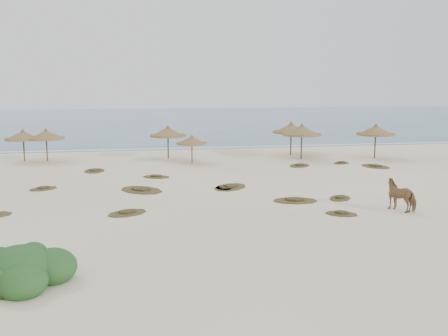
{
  "coord_description": "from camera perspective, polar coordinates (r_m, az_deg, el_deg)",
  "views": [
    {
      "loc": [
        -6.19,
        -24.88,
        6.22
      ],
      "look_at": [
        -0.61,
        5.0,
        1.29
      ],
      "focal_mm": 40.0,
      "sensor_mm": 36.0,
      "label": 1
    }
  ],
  "objects": [
    {
      "name": "palapa_4",
      "position": [
        46.17,
        7.68,
        4.46
      ],
      "size": [
        3.59,
        3.59,
        3.17
      ],
      "rotation": [
        0.0,
        0.0,
        0.06
      ],
      "color": "#4F3F29",
      "rests_on": "ground"
    },
    {
      "name": "ocean",
      "position": [
        100.27,
        -7.05,
        5.59
      ],
      "size": [
        200.0,
        100.0,
        0.01
      ],
      "primitive_type": "cube",
      "color": "navy",
      "rests_on": "ground"
    },
    {
      "name": "scrub_1",
      "position": [
        30.78,
        -9.42,
        -2.47
      ],
      "size": [
        3.46,
        3.59,
        0.16
      ],
      "rotation": [
        0.0,
        0.0,
        2.27
      ],
      "color": "brown",
      "rests_on": "ground"
    },
    {
      "name": "bush",
      "position": [
        17.35,
        -22.14,
        -10.75
      ],
      "size": [
        3.37,
        2.96,
        1.51
      ],
      "rotation": [
        0.0,
        0.0,
        0.27
      ],
      "color": "#2A5223",
      "rests_on": "ground"
    },
    {
      "name": "palapa_2",
      "position": [
        41.22,
        -3.7,
        3.13
      ],
      "size": [
        3.03,
        3.03,
        2.4
      ],
      "rotation": [
        0.0,
        0.0,
        0.2
      ],
      "color": "#4F3F29",
      "rests_on": "ground"
    },
    {
      "name": "palapa_0",
      "position": [
        45.41,
        -21.98,
        3.42
      ],
      "size": [
        3.14,
        3.14,
        2.78
      ],
      "rotation": [
        0.0,
        0.0,
        -0.06
      ],
      "color": "#4F3F29",
      "rests_on": "ground"
    },
    {
      "name": "scrub_4",
      "position": [
        28.9,
        13.11,
        -3.35
      ],
      "size": [
        1.93,
        2.01,
        0.16
      ],
      "rotation": [
        0.0,
        0.0,
        0.88
      ],
      "color": "brown",
      "rests_on": "ground"
    },
    {
      "name": "scrub_9",
      "position": [
        27.85,
        8.14,
        -3.67
      ],
      "size": [
        2.67,
        1.95,
        0.16
      ],
      "rotation": [
        0.0,
        0.0,
        2.99
      ],
      "color": "brown",
      "rests_on": "ground"
    },
    {
      "name": "fence_post_near",
      "position": [
        27.73,
        19.1,
        -3.15
      ],
      "size": [
        0.09,
        0.09,
        1.05
      ],
      "primitive_type": "cylinder",
      "rotation": [
        0.0,
        0.0,
        -0.14
      ],
      "color": "#6A604F",
      "rests_on": "ground"
    },
    {
      "name": "scrub_3",
      "position": [
        31.25,
        0.72,
        -2.17
      ],
      "size": [
        3.02,
        3.15,
        0.16
      ],
      "rotation": [
        0.0,
        0.0,
        0.88
      ],
      "color": "brown",
      "rests_on": "ground"
    },
    {
      "name": "scrub_8",
      "position": [
        32.72,
        -19.95,
        -2.21
      ],
      "size": [
        2.08,
        1.93,
        0.16
      ],
      "rotation": [
        0.0,
        0.0,
        0.62
      ],
      "color": "brown",
      "rests_on": "ground"
    },
    {
      "name": "horse",
      "position": [
        26.96,
        19.67,
        -2.94
      ],
      "size": [
        1.62,
        2.06,
        1.58
      ],
      "primitive_type": "imported",
      "rotation": [
        0.0,
        0.0,
        3.62
      ],
      "color": "#997045",
      "rests_on": "ground"
    },
    {
      "name": "scrub_6",
      "position": [
        38.55,
        -14.59,
        -0.29
      ],
      "size": [
        1.64,
        2.38,
        0.16
      ],
      "rotation": [
        0.0,
        0.0,
        1.5
      ],
      "color": "brown",
      "rests_on": "ground"
    },
    {
      "name": "scrub_2",
      "position": [
        30.86,
        -0.06,
        -2.31
      ],
      "size": [
        1.15,
        1.6,
        0.16
      ],
      "rotation": [
        0.0,
        0.0,
        1.7
      ],
      "color": "brown",
      "rests_on": "ground"
    },
    {
      "name": "ground",
      "position": [
        26.39,
        3.31,
        -4.43
      ],
      "size": [
        160.0,
        160.0,
        0.0
      ],
      "primitive_type": "plane",
      "color": "#F2E9C7",
      "rests_on": "ground"
    },
    {
      "name": "scrub_12",
      "position": [
        25.41,
        13.28,
        -5.08
      ],
      "size": [
        1.86,
        1.66,
        0.16
      ],
      "rotation": [
        0.0,
        0.0,
        2.62
      ],
      "color": "brown",
      "rests_on": "ground"
    },
    {
      "name": "palapa_5",
      "position": [
        43.95,
        8.89,
        4.2
      ],
      "size": [
        3.91,
        3.91,
        3.17
      ],
      "rotation": [
        0.0,
        0.0,
        0.17
      ],
      "color": "#4F3F29",
      "rests_on": "ground"
    },
    {
      "name": "foam_line",
      "position": [
        51.63,
        -3.62,
        2.28
      ],
      "size": [
        70.0,
        0.6,
        0.01
      ],
      "primitive_type": "cube",
      "color": "white",
      "rests_on": "ground"
    },
    {
      "name": "scrub_5",
      "position": [
        41.17,
        16.92,
        0.2
      ],
      "size": [
        2.39,
        2.98,
        0.16
      ],
      "rotation": [
        0.0,
        0.0,
        1.88
      ],
      "color": "brown",
      "rests_on": "ground"
    },
    {
      "name": "palapa_6",
      "position": [
        45.95,
        16.96,
        4.08
      ],
      "size": [
        3.89,
        3.89,
        3.13
      ],
      "rotation": [
        0.0,
        0.0,
        0.18
      ],
      "color": "#4F3F29",
      "rests_on": "ground"
    },
    {
      "name": "palapa_3",
      "position": [
        44.0,
        -6.43,
        4.06
      ],
      "size": [
        4.19,
        4.19,
        2.98
      ],
      "rotation": [
        0.0,
        0.0,
        -0.41
      ],
      "color": "#4F3F29",
      "rests_on": "ground"
    },
    {
      "name": "scrub_11",
      "position": [
        25.36,
        -10.99,
        -5.03
      ],
      "size": [
        2.45,
        2.21,
        0.16
      ],
      "rotation": [
        0.0,
        0.0,
        0.55
      ],
      "color": "brown",
      "rests_on": "ground"
    },
    {
      "name": "scrub_7",
      "position": [
        40.29,
        8.64,
        0.3
      ],
      "size": [
        2.54,
        2.65,
        0.16
      ],
      "rotation": [
        0.0,
        0.0,
        0.89
      ],
      "color": "brown",
      "rests_on": "ground"
    },
    {
      "name": "scrub_10",
      "position": [
        42.29,
        13.28,
        0.58
      ],
      "size": [
        1.91,
        1.84,
        0.16
      ],
      "rotation": [
        0.0,
        0.0,
        0.69
      ],
      "color": "brown",
      "rests_on": "ground"
    },
    {
      "name": "scrub_13",
      "position": [
        35.13,
        -7.76,
        -0.98
      ],
      "size": [
        2.29,
        2.02,
        0.16
      ],
      "rotation": [
        0.0,
        0.0,
        2.65
      ],
      "color": "brown",
      "rests_on": "ground"
    },
    {
      "name": "palapa_1",
      "position": [
        44.79,
        -19.67,
        3.54
      ],
      "size": [
        3.98,
        3.98,
        2.84
      ],
      "rotation": [
        0.0,
        0.0,
        -0.4
      ],
      "color": "#4F3F29",
      "rests_on": "ground"
    }
  ]
}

